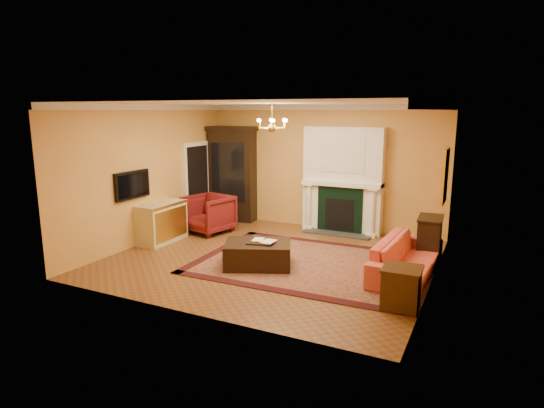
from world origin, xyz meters
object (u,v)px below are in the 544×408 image
Objects in this scene: china_cabinet at (233,176)px; wingback_armchair at (209,212)px; coral_sofa at (407,251)px; commode at (161,222)px; console_table at (429,239)px; leather_ottoman at (258,254)px; end_table at (401,289)px; pedestal_table at (219,213)px.

wingback_armchair is at bearing -91.22° from china_cabinet.
wingback_armchair reaches higher than coral_sofa.
commode is 5.66m from console_table.
console_table is 3.36m from leather_ottoman.
china_cabinet is at bearing 143.77° from end_table.
pedestal_table is 0.59× the size of commode.
china_cabinet is 2.88× the size of console_table.
leather_ottoman is (-2.58, -0.76, -0.19)m from coral_sofa.
wingback_armchair is 5.47m from end_table.
pedestal_table is 4.96m from console_table.
china_cabinet is at bearing 163.63° from console_table.
commode is 1.43× the size of console_table.
wingback_armchair is 0.82× the size of leather_ottoman.
commode reaches higher than console_table.
pedestal_table reaches higher than leather_ottoman.
end_table is 2.84m from leather_ottoman.
console_table is at bearing -9.46° from coral_sofa.
wingback_armchair reaches higher than end_table.
console_table is at bearing 15.69° from wingback_armchair.
pedestal_table is (0.17, -0.99, -0.78)m from china_cabinet.
leather_ottoman is (2.32, -3.02, -0.94)m from china_cabinet.
commode is (-0.38, -2.50, -0.74)m from china_cabinet.
wingback_armchair is 2.74m from leather_ottoman.
china_cabinet is 1.27m from pedestal_table.
wingback_armchair is 1.21× the size of console_table.
commode reaches higher than coral_sofa.
console_table is (5.00, 0.20, -0.09)m from wingback_armchair.
coral_sofa is (4.89, -2.26, -0.75)m from china_cabinet.
coral_sofa is at bearing 96.94° from end_table.
china_cabinet reaches higher than commode.
wingback_armchair is 0.84× the size of commode.
console_table is at bearing 88.64° from end_table.
commode is at bearing 167.42° from end_table.
commode is 1.96× the size of end_table.
wingback_armchair is at bearing 154.77° from end_table.
china_cabinet reaches higher than wingback_armchair.
commode is 5.59m from end_table.
commode is 0.98× the size of leather_ottoman.
coral_sofa is 2.69m from leather_ottoman.
pedestal_table is at bearing 150.92° from end_table.
china_cabinet is 5.32m from console_table.
leather_ottoman is (-2.81, -1.83, -0.17)m from console_table.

